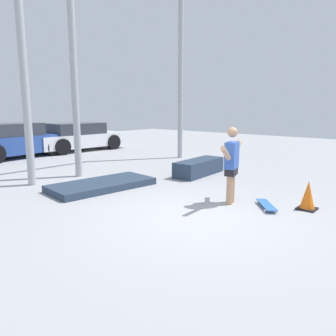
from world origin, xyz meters
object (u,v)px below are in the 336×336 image
Objects in this scene: skateboard at (266,205)px; parked_car_blue at (14,141)px; manual_pad at (102,185)px; parked_car_white at (79,137)px; grind_box at (199,167)px; skateboarder at (232,162)px; traffic_cone at (308,196)px.

parked_car_blue is at bearing 50.96° from skateboard.
manual_pad reaches higher than skateboard.
manual_pad is 0.58× the size of parked_car_white.
grind_box is at bearing -94.16° from parked_car_white.
grind_box is 0.43× the size of parked_car_white.
skateboarder reaches higher than manual_pad.
parked_car_white is (0.96, 7.61, 0.41)m from grind_box.
manual_pad is 6.90m from parked_car_blue.
skateboarder is 3.09m from grind_box.
skateboard is 0.82m from traffic_cone.
skateboarder reaches higher than skateboard.
parked_car_white is at bearing 59.68° from manual_pad.
parked_car_white reaches higher than manual_pad.
skateboarder reaches higher than parked_car_blue.
traffic_cone is (0.63, -1.39, -0.61)m from skateboarder.
traffic_cone reaches higher than skateboard.
parked_car_white reaches higher than skateboard.
traffic_cone is at bearing -70.84° from manual_pad.
grind_box is at bearing -80.32° from parked_car_blue.
manual_pad is at bearing 91.39° from skateboarder.
skateboard is 10.97m from parked_car_white.
manual_pad is (-2.97, 0.89, -0.14)m from grind_box.
skateboard is 0.19× the size of parked_car_blue.
manual_pad is (-1.14, 3.87, 0.02)m from skateboard.
manual_pad is 4.80m from traffic_cone.
parked_car_blue is at bearing 74.74° from skateboarder.
parked_car_white is at bearing 35.03° from skateboard.
manual_pad is (-0.95, 3.14, -0.80)m from skateboarder.
manual_pad is at bearing -102.92° from parked_car_blue.
traffic_cone is at bearing -91.92° from parked_car_blue.
skateboarder is 1.12m from skateboard.
skateboard is 0.17× the size of parked_car_white.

